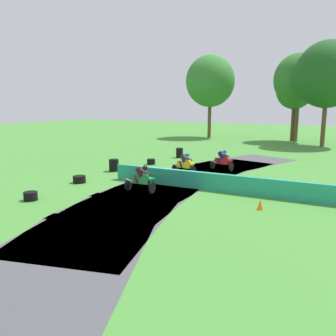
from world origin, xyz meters
TOP-DOWN VIEW (x-y plane):
  - ground_plane at (0.00, 0.00)m, footprint 120.00×120.00m
  - track_asphalt at (0.78, 0.01)m, footprint 7.79×27.85m
  - safety_barrier at (5.09, 0.06)m, footprint 16.46×0.51m
  - motorcycle_lead_red at (1.24, 5.61)m, footprint 1.71×0.88m
  - motorcycle_chase_yellow at (-0.35, 3.14)m, footprint 1.71×0.95m
  - motorcycle_trailing_green at (-0.34, -1.86)m, footprint 1.68×0.88m
  - tire_stack_near at (-3.80, 9.10)m, footprint 0.57×0.57m
  - tire_stack_mid_a at (-4.15, 5.20)m, footprint 0.60×0.60m
  - tire_stack_mid_b at (-4.91, 1.76)m, footprint 0.63×0.63m
  - tire_stack_far at (-4.51, -1.92)m, footprint 0.70×0.70m
  - tire_stack_extra_a at (-3.93, -5.76)m, footprint 0.62×0.62m
  - traffic_cone at (5.70, -2.12)m, footprint 0.28×0.28m
  - tree_far_left at (2.46, 26.64)m, footprint 5.64×5.64m
  - tree_far_right at (-8.28, 26.48)m, footprint 6.21×6.21m
  - tree_mid_rise at (2.01, 27.08)m, footprint 4.24×4.24m
  - tree_behind_barrier at (5.68, 23.19)m, footprint 6.39×6.39m

SIDE VIEW (x-z plane):
  - ground_plane at x=0.00m, z-range 0.00..0.00m
  - track_asphalt at x=0.78m, z-range 0.00..0.01m
  - tire_stack_mid_a at x=-4.15m, z-range 0.00..0.40m
  - tire_stack_far at x=-4.51m, z-range 0.00..0.40m
  - tire_stack_extra_a at x=-3.93m, z-range 0.00..0.40m
  - traffic_cone at x=5.70m, z-range 0.00..0.44m
  - tire_stack_near at x=-3.80m, z-range 0.00..0.80m
  - tire_stack_mid_b at x=-4.91m, z-range 0.00..0.80m
  - safety_barrier at x=5.09m, z-range 0.00..0.90m
  - motorcycle_trailing_green at x=-0.34m, z-range -0.08..1.35m
  - motorcycle_chase_yellow at x=-0.35m, z-range -0.06..1.37m
  - motorcycle_lead_red at x=1.24m, z-range -0.05..1.37m
  - tree_mid_rise at x=2.01m, z-range 1.83..10.01m
  - tree_far_left at x=2.46m, z-range 2.03..12.06m
  - tree_far_right at x=-8.28m, z-range 1.95..12.41m
  - tree_behind_barrier at x=5.68m, z-range 1.94..12.58m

